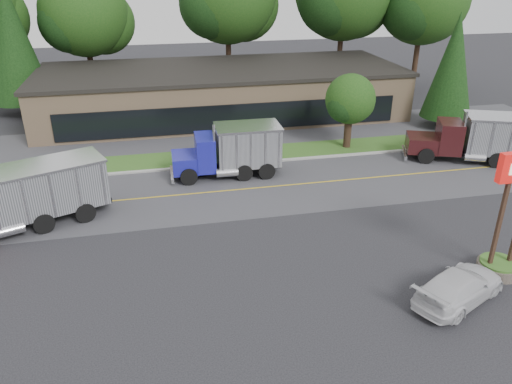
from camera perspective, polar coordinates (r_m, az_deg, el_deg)
ground at (r=23.58m, az=0.94°, el=-8.87°), size 140.00×140.00×0.00m
road at (r=31.30m, az=-2.78°, el=0.18°), size 60.00×8.00×0.02m
center_line at (r=31.30m, az=-2.78°, el=0.18°), size 60.00×0.12×0.01m
curb at (r=35.11m, az=-3.94°, el=3.01°), size 60.00×0.30×0.12m
grass_verge at (r=36.77m, az=-4.36°, el=4.04°), size 60.00×3.40×0.03m
far_parking at (r=41.44m, az=-5.35°, el=6.46°), size 60.00×7.00×0.02m
strip_mall at (r=46.85m, az=-3.94°, el=11.25°), size 32.00×12.00×4.00m
bilo_sign at (r=24.96m, az=26.68°, el=-4.36°), size 2.20×1.90×5.95m
tree_far_b at (r=53.65m, az=-18.87°, el=18.45°), size 8.91×8.39×12.71m
tree_far_e at (r=57.91m, az=18.64°, el=19.81°), size 9.93×9.35×14.17m
evergreen_left at (r=50.75m, az=-26.20°, el=15.54°), size 5.50×5.50×12.49m
evergreen_right at (r=45.11m, az=21.55°, el=13.25°), size 4.17×4.17×9.47m
tree_verge at (r=38.28m, az=10.76°, el=10.15°), size 3.94×3.71×5.62m
dump_truck_red at (r=28.96m, az=-25.50°, el=-0.59°), size 10.55×6.17×3.36m
dump_truck_blue at (r=32.97m, az=-2.66°, el=4.89°), size 7.27×2.81×3.36m
dump_truck_maroon at (r=38.76m, az=24.74°, el=5.72°), size 9.58×5.77×3.36m
rally_car at (r=22.96m, az=22.21°, el=-9.96°), size 5.20×3.89×1.40m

